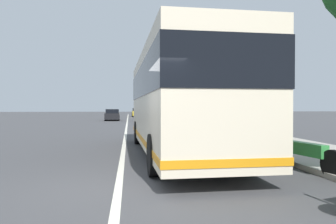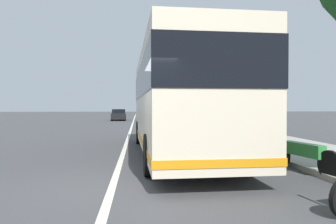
% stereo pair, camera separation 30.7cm
% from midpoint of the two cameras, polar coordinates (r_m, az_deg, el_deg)
% --- Properties ---
extents(ground_plane, '(220.00, 220.00, 0.00)m').
position_cam_midpoint_polar(ground_plane, '(6.66, -8.66, -13.28)').
color(ground_plane, '#424244').
extents(sidewalk_curb, '(110.00, 3.60, 0.14)m').
position_cam_midpoint_polar(sidewalk_curb, '(17.61, 14.88, -4.24)').
color(sidewalk_curb, '#9E998E').
rests_on(sidewalk_curb, ground).
extents(lane_divider_line, '(110.00, 0.16, 0.01)m').
position_cam_midpoint_polar(lane_divider_line, '(16.53, -6.68, -4.77)').
color(lane_divider_line, silver).
rests_on(lane_divider_line, ground).
extents(coach_bus, '(10.51, 2.88, 3.40)m').
position_cam_midpoint_polar(coach_bus, '(10.94, 2.44, 2.61)').
color(coach_bus, beige).
rests_on(coach_bus, ground).
extents(motorcycle_nearest_curb, '(2.36, 0.54, 1.29)m').
position_cam_midpoint_polar(motorcycle_nearest_curb, '(8.64, 23.91, -6.79)').
color(motorcycle_nearest_curb, black).
rests_on(motorcycle_nearest_curb, ground).
extents(car_far_distant, '(4.60, 1.86, 1.38)m').
position_cam_midpoint_polar(car_far_distant, '(39.89, -8.58, -0.54)').
color(car_far_distant, black).
rests_on(car_far_distant, ground).
extents(car_oncoming, '(4.82, 2.22, 1.58)m').
position_cam_midpoint_polar(car_oncoming, '(38.12, -2.15, -0.45)').
color(car_oncoming, black).
rests_on(car_oncoming, ground).
extents(car_ahead_same_lane, '(4.44, 1.84, 1.46)m').
position_cam_midpoint_polar(car_ahead_same_lane, '(55.17, -4.12, -0.09)').
color(car_ahead_same_lane, gold).
rests_on(car_ahead_same_lane, ground).
extents(roadside_tree_mid_block, '(2.44, 2.44, 5.96)m').
position_cam_midpoint_polar(roadside_tree_mid_block, '(19.51, 15.20, 9.72)').
color(roadside_tree_mid_block, brown).
rests_on(roadside_tree_mid_block, ground).
extents(utility_pole, '(0.23, 0.23, 7.89)m').
position_cam_midpoint_polar(utility_pole, '(21.17, 11.95, 7.14)').
color(utility_pole, slate).
rests_on(utility_pole, ground).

